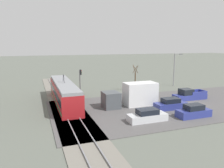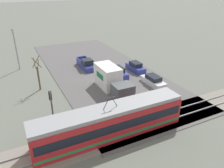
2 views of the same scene
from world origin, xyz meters
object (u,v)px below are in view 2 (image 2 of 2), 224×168
object	(u,v)px
box_truck	(111,80)
sedan_car_0	(118,72)
sedan_car_2	(153,81)
street_lamp_near_crossing	(16,47)
light_rail_tram	(110,122)
pickup_truck	(86,64)
sedan_car_1	(136,67)
street_tree	(38,75)
traffic_light_pole	(52,106)

from	to	relation	value
box_truck	sedan_car_0	world-z (taller)	box_truck
sedan_car_2	street_lamp_near_crossing	bearing A→B (deg)	137.19
light_rail_tram	box_truck	world-z (taller)	light_rail_tram
sedan_car_2	light_rail_tram	bearing A→B (deg)	-144.31
pickup_truck	sedan_car_2	distance (m)	13.31
sedan_car_1	sedan_car_2	size ratio (longest dim) A/B	0.92
pickup_truck	street_tree	world-z (taller)	street_tree
box_truck	pickup_truck	world-z (taller)	box_truck
pickup_truck	sedan_car_2	size ratio (longest dim) A/B	1.19
traffic_light_pole	street_lamp_near_crossing	distance (m)	21.18
light_rail_tram	street_lamp_near_crossing	bearing A→B (deg)	-75.01
sedan_car_0	sedan_car_2	size ratio (longest dim) A/B	0.96
box_truck	traffic_light_pole	world-z (taller)	traffic_light_pole
pickup_truck	box_truck	bearing A→B (deg)	90.86
sedan_car_0	street_tree	size ratio (longest dim) A/B	0.88
sedan_car_0	sedan_car_1	bearing A→B (deg)	10.03
pickup_truck	sedan_car_0	xyz separation A→B (m)	(-3.48, 6.00, -0.05)
sedan_car_0	sedan_car_1	size ratio (longest dim) A/B	1.04
sedan_car_1	traffic_light_pole	size ratio (longest dim) A/B	0.94
pickup_truck	sedan_car_1	bearing A→B (deg)	144.23
sedan_car_0	street_tree	distance (m)	12.81
light_rail_tram	sedan_car_0	world-z (taller)	light_rail_tram
light_rail_tram	sedan_car_2	xyz separation A→B (m)	(-11.27, -8.10, -0.99)
sedan_car_2	street_lamp_near_crossing	world-z (taller)	street_lamp_near_crossing
street_tree	street_lamp_near_crossing	size ratio (longest dim) A/B	0.73
box_truck	sedan_car_1	xyz separation A→B (m)	(-7.22, -4.86, -0.89)
pickup_truck	street_lamp_near_crossing	xyz separation A→B (m)	(11.13, -5.09, 3.38)
sedan_car_2	sedan_car_0	bearing A→B (deg)	120.84
box_truck	street_tree	distance (m)	10.57
sedan_car_1	street_lamp_near_crossing	size ratio (longest dim) A/B	0.61
box_truck	sedan_car_1	size ratio (longest dim) A/B	1.88
pickup_truck	sedan_car_2	xyz separation A→B (m)	(-6.74, 11.47, -0.08)
sedan_car_2	street_lamp_near_crossing	size ratio (longest dim) A/B	0.66
box_truck	street_lamp_near_crossing	distance (m)	19.14
box_truck	traffic_light_pole	distance (m)	11.38
light_rail_tram	sedan_car_1	bearing A→B (deg)	-129.87
traffic_light_pole	sedan_car_1	bearing A→B (deg)	-147.67
sedan_car_1	sedan_car_0	bearing A→B (deg)	10.03
sedan_car_0	street_lamp_near_crossing	size ratio (longest dim) A/B	0.64
traffic_light_pole	street_lamp_near_crossing	size ratio (longest dim) A/B	0.65
pickup_truck	sedan_car_0	bearing A→B (deg)	120.08
traffic_light_pole	street_lamp_near_crossing	bearing A→B (deg)	-85.63
sedan_car_2	traffic_light_pole	bearing A→B (deg)	-164.42
street_lamp_near_crossing	light_rail_tram	bearing A→B (deg)	104.99
sedan_car_0	street_lamp_near_crossing	distance (m)	18.66
light_rail_tram	street_lamp_near_crossing	size ratio (longest dim) A/B	2.25
light_rail_tram	traffic_light_pole	xyz separation A→B (m)	(4.99, -3.56, 1.34)
box_truck	sedan_car_2	distance (m)	6.78
pickup_truck	traffic_light_pole	bearing A→B (deg)	59.25
sedan_car_2	sedan_car_1	bearing A→B (deg)	84.12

